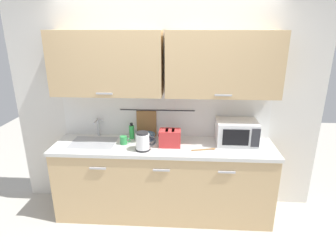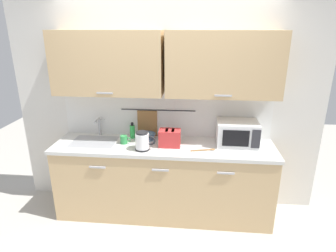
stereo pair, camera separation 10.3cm
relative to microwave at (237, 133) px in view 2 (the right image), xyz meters
name	(u,v)px [view 2 (the right image)]	position (x,y,z in m)	size (l,w,h in m)	color
ground	(161,227)	(-0.83, -0.41, -1.04)	(8.00, 8.00, 0.00)	#B7B2A8
counter_unit	(163,179)	(-0.84, -0.11, -0.58)	(2.53, 0.64, 0.90)	tan
back_wall_assembly	(165,87)	(-0.83, 0.12, 0.49)	(3.70, 0.41, 2.50)	silver
sink_faucet	(99,124)	(-1.66, 0.12, 0.01)	(0.09, 0.17, 0.22)	#B2B5BA
microwave	(237,133)	(0.00, 0.00, 0.00)	(0.46, 0.35, 0.27)	white
electric_kettle	(143,141)	(-1.04, -0.26, -0.03)	(0.23, 0.16, 0.21)	black
dish_soap_bottle	(132,131)	(-1.23, 0.07, -0.05)	(0.06, 0.06, 0.20)	green
mug_near_sink	(124,140)	(-1.29, -0.11, -0.09)	(0.12, 0.08, 0.09)	green
mixing_bowl	(147,136)	(-1.05, 0.04, -0.09)	(0.21, 0.21, 0.08)	#4C7093
toaster	(170,138)	(-0.76, -0.13, -0.04)	(0.26, 0.17, 0.19)	red
wooden_spoon	(206,150)	(-0.35, -0.22, -0.13)	(0.27, 0.09, 0.01)	#9E7042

